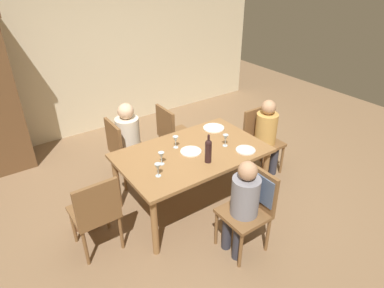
{
  "coord_description": "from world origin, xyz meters",
  "views": [
    {
      "loc": [
        -1.93,
        -2.73,
        2.76
      ],
      "look_at": [
        0.0,
        0.0,
        0.85
      ],
      "focal_mm": 31.3,
      "sensor_mm": 36.0,
      "label": 1
    }
  ],
  "objects_px": {
    "person_woman_host": "(243,202)",
    "dinner_plate_guest_right": "(246,150)",
    "chair_right_end": "(260,136)",
    "wine_glass_far": "(158,167)",
    "dinner_plate_guest_left": "(214,128)",
    "chair_far_left": "(123,147)",
    "handbag": "(87,218)",
    "person_man_guest": "(267,133)",
    "chair_left_end": "(96,211)",
    "dinner_plate_host": "(191,151)",
    "wine_glass_near_right": "(226,138)",
    "dining_table": "(192,157)",
    "wine_glass_centre": "(161,156)",
    "wine_bottle_tall_green": "(208,150)",
    "wine_glass_near_left": "(176,140)",
    "person_man_bearded": "(130,137)",
    "chair_near": "(253,199)",
    "chair_far_right": "(172,132)"
  },
  "relations": [
    {
      "from": "chair_right_end",
      "to": "chair_far_right",
      "type": "relative_size",
      "value": 1.0
    },
    {
      "from": "chair_left_end",
      "to": "wine_glass_near_left",
      "type": "height_order",
      "value": "chair_left_end"
    },
    {
      "from": "wine_glass_near_right",
      "to": "dinner_plate_guest_left",
      "type": "bearing_deg",
      "value": 68.5
    },
    {
      "from": "wine_glass_near_left",
      "to": "wine_glass_near_right",
      "type": "distance_m",
      "value": 0.59
    },
    {
      "from": "chair_left_end",
      "to": "dinner_plate_guest_right",
      "type": "bearing_deg",
      "value": -8.36
    },
    {
      "from": "person_woman_host",
      "to": "dinner_plate_guest_right",
      "type": "height_order",
      "value": "person_woman_host"
    },
    {
      "from": "chair_left_end",
      "to": "wine_glass_centre",
      "type": "relative_size",
      "value": 6.17
    },
    {
      "from": "dining_table",
      "to": "person_woman_host",
      "type": "distance_m",
      "value": 0.91
    },
    {
      "from": "handbag",
      "to": "person_woman_host",
      "type": "bearing_deg",
      "value": -46.16
    },
    {
      "from": "chair_left_end",
      "to": "handbag",
      "type": "distance_m",
      "value": 0.61
    },
    {
      "from": "chair_far_right",
      "to": "chair_left_end",
      "type": "height_order",
      "value": "same"
    },
    {
      "from": "dinner_plate_host",
      "to": "dinner_plate_guest_right",
      "type": "bearing_deg",
      "value": -32.26
    },
    {
      "from": "chair_right_end",
      "to": "wine_glass_far",
      "type": "height_order",
      "value": "chair_right_end"
    },
    {
      "from": "wine_glass_centre",
      "to": "wine_glass_far",
      "type": "xyz_separation_m",
      "value": [
        -0.14,
        -0.17,
        0.0
      ]
    },
    {
      "from": "wine_glass_near_right",
      "to": "dinner_plate_guest_left",
      "type": "relative_size",
      "value": 0.54
    },
    {
      "from": "dining_table",
      "to": "chair_near",
      "type": "distance_m",
      "value": 0.92
    },
    {
      "from": "dining_table",
      "to": "person_man_guest",
      "type": "height_order",
      "value": "person_man_guest"
    },
    {
      "from": "dinner_plate_host",
      "to": "dinner_plate_guest_left",
      "type": "distance_m",
      "value": 0.67
    },
    {
      "from": "wine_glass_near_right",
      "to": "dinner_plate_host",
      "type": "xyz_separation_m",
      "value": [
        -0.42,
        0.12,
        -0.1
      ]
    },
    {
      "from": "chair_far_left",
      "to": "wine_glass_far",
      "type": "xyz_separation_m",
      "value": [
        -0.1,
        -1.11,
        0.33
      ]
    },
    {
      "from": "dinner_plate_guest_right",
      "to": "person_man_guest",
      "type": "bearing_deg",
      "value": 24.26
    },
    {
      "from": "dining_table",
      "to": "person_man_bearded",
      "type": "height_order",
      "value": "person_man_bearded"
    },
    {
      "from": "chair_left_end",
      "to": "dinner_plate_guest_left",
      "type": "distance_m",
      "value": 1.87
    },
    {
      "from": "dinner_plate_host",
      "to": "dinner_plate_guest_right",
      "type": "relative_size",
      "value": 1.07
    },
    {
      "from": "chair_far_left",
      "to": "handbag",
      "type": "height_order",
      "value": "chair_far_left"
    },
    {
      "from": "person_man_bearded",
      "to": "dinner_plate_host",
      "type": "height_order",
      "value": "person_man_bearded"
    },
    {
      "from": "dinner_plate_guest_left",
      "to": "chair_far_left",
      "type": "bearing_deg",
      "value": 150.6
    },
    {
      "from": "person_woman_host",
      "to": "dinner_plate_guest_left",
      "type": "distance_m",
      "value": 1.37
    },
    {
      "from": "wine_bottle_tall_green",
      "to": "handbag",
      "type": "relative_size",
      "value": 1.2
    },
    {
      "from": "wine_glass_near_right",
      "to": "wine_glass_near_left",
      "type": "bearing_deg",
      "value": 148.8
    },
    {
      "from": "person_woman_host",
      "to": "handbag",
      "type": "distance_m",
      "value": 1.82
    },
    {
      "from": "wine_glass_near_right",
      "to": "chair_left_end",
      "type": "bearing_deg",
      "value": 178.86
    },
    {
      "from": "dinner_plate_guest_right",
      "to": "chair_far_right",
      "type": "bearing_deg",
      "value": 100.26
    },
    {
      "from": "chair_left_end",
      "to": "handbag",
      "type": "xyz_separation_m",
      "value": [
        0.0,
        0.44,
        -0.42
      ]
    },
    {
      "from": "chair_left_end",
      "to": "wine_glass_far",
      "type": "distance_m",
      "value": 0.75
    },
    {
      "from": "dining_table",
      "to": "wine_glass_centre",
      "type": "relative_size",
      "value": 11.47
    },
    {
      "from": "chair_left_end",
      "to": "person_man_guest",
      "type": "distance_m",
      "value": 2.47
    },
    {
      "from": "wine_bottle_tall_green",
      "to": "wine_glass_near_left",
      "type": "distance_m",
      "value": 0.49
    },
    {
      "from": "chair_right_end",
      "to": "person_man_guest",
      "type": "distance_m",
      "value": 0.16
    },
    {
      "from": "wine_glass_centre",
      "to": "dinner_plate_host",
      "type": "bearing_deg",
      "value": 3.4
    },
    {
      "from": "person_man_bearded",
      "to": "person_man_guest",
      "type": "bearing_deg",
      "value": 59.6
    },
    {
      "from": "person_woman_host",
      "to": "handbag",
      "type": "bearing_deg",
      "value": 43.84
    },
    {
      "from": "dining_table",
      "to": "dinner_plate_guest_right",
      "type": "height_order",
      "value": "dinner_plate_guest_right"
    },
    {
      "from": "chair_left_end",
      "to": "chair_far_left",
      "type": "bearing_deg",
      "value": 52.56
    },
    {
      "from": "wine_glass_near_left",
      "to": "dinner_plate_guest_left",
      "type": "bearing_deg",
      "value": 11.06
    },
    {
      "from": "dinner_plate_host",
      "to": "handbag",
      "type": "xyz_separation_m",
      "value": [
        -1.22,
        0.35,
        -0.65
      ]
    },
    {
      "from": "person_man_guest",
      "to": "dinner_plate_host",
      "type": "relative_size",
      "value": 4.49
    },
    {
      "from": "chair_far_left",
      "to": "wine_glass_far",
      "type": "relative_size",
      "value": 6.17
    },
    {
      "from": "dining_table",
      "to": "chair_right_end",
      "type": "xyz_separation_m",
      "value": [
        1.23,
        0.09,
        -0.14
      ]
    },
    {
      "from": "chair_far_left",
      "to": "dinner_plate_guest_right",
      "type": "relative_size",
      "value": 3.99
    }
  ]
}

